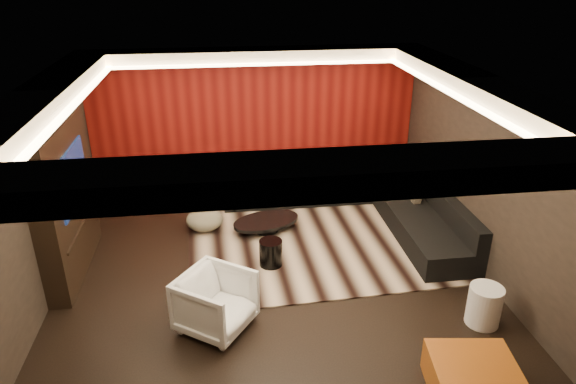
{
  "coord_description": "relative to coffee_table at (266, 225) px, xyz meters",
  "views": [
    {
      "loc": [
        -0.63,
        -6.24,
        4.18
      ],
      "look_at": [
        0.3,
        0.6,
        1.05
      ],
      "focal_mm": 32.0,
      "sensor_mm": 36.0,
      "label": 1
    }
  ],
  "objects": [
    {
      "name": "floor",
      "position": [
        -0.03,
        -1.36,
        -0.13
      ],
      "size": [
        6.0,
        6.0,
        0.02
      ],
      "primitive_type": "cube",
      "color": "black",
      "rests_on": "ground"
    },
    {
      "name": "ceiling",
      "position": [
        -0.03,
        -1.36,
        2.69
      ],
      "size": [
        6.0,
        6.0,
        0.02
      ],
      "primitive_type": "cube",
      "color": "silver",
      "rests_on": "ground"
    },
    {
      "name": "wall_back",
      "position": [
        -0.03,
        1.65,
        1.28
      ],
      "size": [
        6.0,
        0.02,
        2.8
      ],
      "primitive_type": "cube",
      "color": "black",
      "rests_on": "ground"
    },
    {
      "name": "wall_left",
      "position": [
        -3.04,
        -1.36,
        1.28
      ],
      "size": [
        0.02,
        6.0,
        2.8
      ],
      "primitive_type": "cube",
      "color": "black",
      "rests_on": "ground"
    },
    {
      "name": "wall_right",
      "position": [
        2.98,
        -1.36,
        1.28
      ],
      "size": [
        0.02,
        6.0,
        2.8
      ],
      "primitive_type": "cube",
      "color": "black",
      "rests_on": "ground"
    },
    {
      "name": "red_feature_wall",
      "position": [
        -0.03,
        1.61,
        1.28
      ],
      "size": [
        5.98,
        0.05,
        2.78
      ],
      "primitive_type": "cube",
      "color": "#6B0C0A",
      "rests_on": "ground"
    },
    {
      "name": "soffit_back",
      "position": [
        -0.03,
        1.34,
        2.57
      ],
      "size": [
        6.0,
        0.6,
        0.22
      ],
      "primitive_type": "cube",
      "color": "silver",
      "rests_on": "ground"
    },
    {
      "name": "soffit_front",
      "position": [
        -0.03,
        -4.06,
        2.57
      ],
      "size": [
        6.0,
        0.6,
        0.22
      ],
      "primitive_type": "cube",
      "color": "silver",
      "rests_on": "ground"
    },
    {
      "name": "soffit_left",
      "position": [
        -2.73,
        -1.36,
        2.57
      ],
      "size": [
        0.6,
        4.8,
        0.22
      ],
      "primitive_type": "cube",
      "color": "silver",
      "rests_on": "ground"
    },
    {
      "name": "soffit_right",
      "position": [
        2.67,
        -1.36,
        2.57
      ],
      "size": [
        0.6,
        4.8,
        0.22
      ],
      "primitive_type": "cube",
      "color": "silver",
      "rests_on": "ground"
    },
    {
      "name": "cove_back",
      "position": [
        -0.03,
        1.0,
        2.48
      ],
      "size": [
        4.8,
        0.08,
        0.04
      ],
      "primitive_type": "cube",
      "color": "#FFD899",
      "rests_on": "ground"
    },
    {
      "name": "cove_front",
      "position": [
        -0.03,
        -3.72,
        2.48
      ],
      "size": [
        4.8,
        0.08,
        0.04
      ],
      "primitive_type": "cube",
      "color": "#FFD899",
      "rests_on": "ground"
    },
    {
      "name": "cove_left",
      "position": [
        -2.39,
        -1.36,
        2.48
      ],
      "size": [
        0.08,
        4.8,
        0.04
      ],
      "primitive_type": "cube",
      "color": "#FFD899",
      "rests_on": "ground"
    },
    {
      "name": "cove_right",
      "position": [
        2.33,
        -1.36,
        2.48
      ],
      "size": [
        0.08,
        4.8,
        0.04
      ],
      "primitive_type": "cube",
      "color": "#FFD899",
      "rests_on": "ground"
    },
    {
      "name": "tv_surround",
      "position": [
        -2.88,
        -0.76,
        0.98
      ],
      "size": [
        0.3,
        2.0,
        2.2
      ],
      "primitive_type": "cube",
      "color": "black",
      "rests_on": "ground"
    },
    {
      "name": "tv_screen",
      "position": [
        -2.72,
        -0.76,
        1.33
      ],
      "size": [
        0.04,
        1.3,
        0.8
      ],
      "primitive_type": "cube",
      "color": "black",
      "rests_on": "ground"
    },
    {
      "name": "tv_shelf",
      "position": [
        -2.72,
        -0.76,
        0.58
      ],
      "size": [
        0.04,
        1.6,
        0.04
      ],
      "primitive_type": "cube",
      "color": "black",
      "rests_on": "ground"
    },
    {
      "name": "rug",
      "position": [
        0.73,
        -0.57,
        -0.11
      ],
      "size": [
        4.12,
        3.17,
        0.02
      ],
      "primitive_type": "cube",
      "rotation": [
        0.0,
        0.0,
        0.04
      ],
      "color": "#C4AA8F",
      "rests_on": "floor"
    },
    {
      "name": "coffee_table",
      "position": [
        0.0,
        0.0,
        0.0
      ],
      "size": [
        1.44,
        1.44,
        0.19
      ],
      "primitive_type": "cylinder",
      "rotation": [
        0.0,
        0.0,
        0.31
      ],
      "color": "black",
      "rests_on": "rug"
    },
    {
      "name": "drum_stool",
      "position": [
        -0.03,
        -1.08,
        0.11
      ],
      "size": [
        0.35,
        0.35,
        0.4
      ],
      "primitive_type": "cylinder",
      "rotation": [
        0.0,
        0.0,
        -0.01
      ],
      "color": "black",
      "rests_on": "rug"
    },
    {
      "name": "striped_pouf",
      "position": [
        -1.02,
        0.18,
        0.07
      ],
      "size": [
        0.82,
        0.82,
        0.34
      ],
      "primitive_type": "ellipsoid",
      "rotation": [
        0.0,
        0.0,
        0.43
      ],
      "color": "beige",
      "rests_on": "rug"
    },
    {
      "name": "white_side_table",
      "position": [
        2.46,
        -2.76,
        0.14
      ],
      "size": [
        0.46,
        0.46,
        0.52
      ],
      "primitive_type": "cylinder",
      "rotation": [
        0.0,
        0.0,
        -0.12
      ],
      "color": "white",
      "rests_on": "floor"
    },
    {
      "name": "orange_ottoman",
      "position": [
        1.79,
        -3.86,
        0.08
      ],
      "size": [
        0.98,
        0.98,
        0.39
      ],
      "primitive_type": "cube",
      "rotation": [
        0.0,
        0.0,
        -0.14
      ],
      "color": "#8D3C12",
      "rests_on": "floor"
    },
    {
      "name": "armchair",
      "position": [
        -0.84,
        -2.39,
        0.26
      ],
      "size": [
        1.13,
        1.12,
        0.74
      ],
      "primitive_type": "imported",
      "rotation": [
        0.0,
        0.0,
        0.95
      ],
      "color": "white",
      "rests_on": "floor"
    },
    {
      "name": "sectional_sofa",
      "position": [
        1.7,
        0.5,
        0.15
      ],
      "size": [
        3.65,
        3.5,
        0.75
      ],
      "color": "black",
      "rests_on": "floor"
    },
    {
      "name": "throw_pillows",
      "position": [
        2.03,
        0.77,
        0.5
      ],
      "size": [
        1.72,
        1.64,
        0.5
      ],
      "color": "tan",
      "rests_on": "sectional_sofa"
    }
  ]
}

